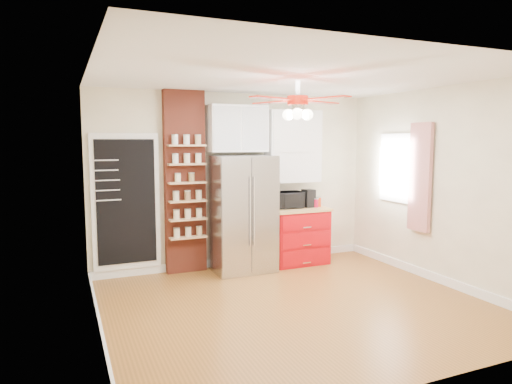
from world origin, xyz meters
name	(u,v)px	position (x,y,z in m)	size (l,w,h in m)	color
floor	(296,305)	(0.00, 0.00, 0.00)	(4.50, 4.50, 0.00)	#905A24
ceiling	(298,76)	(0.00, 0.00, 2.70)	(4.50, 4.50, 0.00)	white
wall_back	(236,180)	(0.00, 2.00, 1.35)	(4.50, 0.02, 2.70)	#F1E8C2
wall_front	(420,222)	(0.00, -2.00, 1.35)	(4.50, 0.02, 2.70)	#F1E8C2
wall_left	(94,204)	(-2.25, 0.00, 1.35)	(0.02, 4.00, 2.70)	#F1E8C2
wall_right	(442,186)	(2.25, 0.00, 1.35)	(0.02, 4.00, 2.70)	#F1E8C2
chalkboard	(126,202)	(-1.70, 1.96, 1.10)	(0.95, 0.05, 1.95)	white
brick_pillar	(185,183)	(-0.85, 1.92, 1.35)	(0.60, 0.16, 2.70)	brown
fridge	(242,214)	(-0.05, 1.63, 0.88)	(0.90, 0.70, 1.75)	#A2A3A7
upper_glass_cabinet	(237,129)	(-0.05, 1.82, 2.15)	(0.90, 0.35, 0.70)	white
red_cabinet	(297,235)	(0.92, 1.68, 0.45)	(0.94, 0.64, 0.90)	#BB070E
upper_shelf_unit	(293,146)	(0.92, 1.85, 1.88)	(0.90, 0.30, 1.15)	white
window	(397,168)	(2.23, 0.90, 1.55)	(0.04, 0.75, 1.05)	white
curtain	(420,177)	(2.18, 0.35, 1.45)	(0.06, 0.40, 1.55)	#B31C17
ceiling_fan	(298,101)	(0.00, 0.00, 2.42)	(1.40, 1.40, 0.44)	silver
toaster_oven	(287,200)	(0.75, 1.72, 1.03)	(0.47, 0.32, 0.26)	black
coffee_maker	(308,198)	(1.12, 1.68, 1.04)	(0.16, 0.19, 0.29)	black
canister_left	(316,203)	(1.21, 1.61, 0.97)	(0.09, 0.09, 0.13)	#B1092A
canister_right	(318,202)	(1.29, 1.66, 0.97)	(0.09, 0.09, 0.15)	#B6270A
pantry_jar_oats	(178,178)	(-0.98, 1.81, 1.43)	(0.09, 0.09, 0.12)	#EFEDB7
pantry_jar_beans	(191,178)	(-0.78, 1.79, 1.43)	(0.09, 0.09, 0.12)	olive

